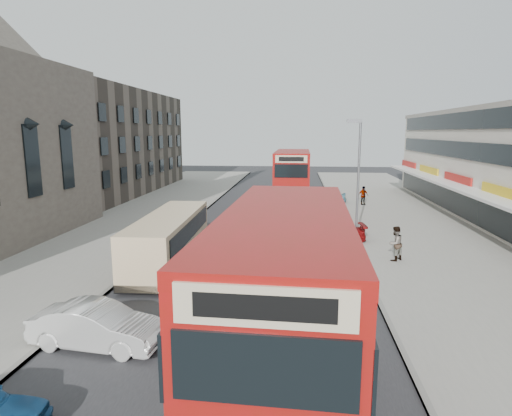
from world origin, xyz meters
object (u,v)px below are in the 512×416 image
at_px(car_right_a, 331,233).
at_px(coach, 169,238).
at_px(bus_main, 285,330).
at_px(bus_second, 292,185).
at_px(pedestrian_far, 363,195).
at_px(car_left_front, 97,326).
at_px(pedestrian_near, 395,243).
at_px(street_lamp, 357,170).
at_px(car_right_b, 321,215).
at_px(cyclist, 312,215).
at_px(car_right_c, 325,196).

bearing_deg(car_right_a, coach, -63.79).
distance_m(bus_main, bus_second, 26.18).
xyz_separation_m(bus_second, pedestrian_far, (6.92, 6.95, -1.83)).
xyz_separation_m(car_left_front, pedestrian_near, (12.25, 10.65, 0.39)).
bearing_deg(street_lamp, car_left_front, -123.87).
height_order(car_left_front, pedestrian_near, pedestrian_near).
height_order(bus_second, car_left_front, bus_second).
bearing_deg(car_left_front, bus_main, -114.38).
xyz_separation_m(bus_second, car_right_b, (2.43, -0.94, -2.33)).
bearing_deg(cyclist, pedestrian_far, 54.26).
distance_m(car_right_b, cyclist, 0.93).
relative_size(street_lamp, bus_main, 0.82).
distance_m(bus_main, coach, 14.73).
height_order(bus_main, bus_second, bus_second).
bearing_deg(car_left_front, street_lamp, -27.41).
bearing_deg(coach, car_right_b, 51.70).
xyz_separation_m(pedestrian_near, pedestrian_far, (0.98, 18.59, -0.07)).
bearing_deg(street_lamp, cyclist, 119.93).
relative_size(bus_second, coach, 1.02).
relative_size(car_left_front, pedestrian_near, 2.29).
bearing_deg(car_right_a, car_right_b, 177.43).
height_order(bus_main, pedestrian_near, bus_main).
bearing_deg(car_right_b, car_right_a, 5.46).
bearing_deg(car_left_front, pedestrian_near, -42.52).
relative_size(street_lamp, pedestrian_far, 4.38).
distance_m(coach, car_left_front, 9.16).
bearing_deg(car_right_c, coach, -18.38).
distance_m(bus_second, car_right_b, 3.50).
relative_size(car_right_b, car_right_c, 0.96).
distance_m(coach, pedestrian_far, 24.21).
xyz_separation_m(bus_main, pedestrian_near, (5.72, 14.55, -1.70)).
height_order(street_lamp, coach, street_lamp).
xyz_separation_m(coach, car_right_a, (9.29, 5.70, -0.89)).
distance_m(street_lamp, car_right_a, 4.62).
bearing_deg(bus_main, cyclist, -91.24).
xyz_separation_m(car_right_c, pedestrian_far, (3.65, -1.60, 0.34)).
distance_m(coach, car_right_c, 23.84).
bearing_deg(street_lamp, pedestrian_near, -74.28).
height_order(car_right_c, pedestrian_far, pedestrian_far).
relative_size(car_right_c, pedestrian_far, 2.33).
bearing_deg(street_lamp, pedestrian_far, 79.38).
bearing_deg(car_left_front, car_right_a, -24.94).
xyz_separation_m(bus_second, car_right_c, (3.28, 8.55, -2.18)).
distance_m(bus_second, cyclist, 3.09).
height_order(bus_main, car_right_b, bus_main).
bearing_deg(street_lamp, bus_second, 125.24).
height_order(bus_main, coach, bus_main).
bearing_deg(car_right_b, pedestrian_far, 153.12).
height_order(bus_second, pedestrian_far, bus_second).
distance_m(coach, pedestrian_near, 12.59).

